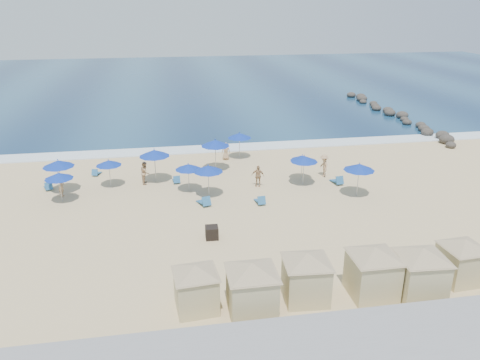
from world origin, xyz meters
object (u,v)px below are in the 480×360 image
Objects in this scene: cabana_3 at (373,265)px; rock_jetty at (394,114)px; cabana_4 at (421,266)px; umbrella_6 at (215,143)px; umbrella_0 at (58,164)px; umbrella_5 at (208,169)px; cabana_1 at (252,281)px; umbrella_3 at (154,153)px; umbrella_7 at (304,159)px; umbrella_8 at (239,135)px; trash_bin at (212,233)px; beachgoer_1 at (145,173)px; umbrella_9 at (302,158)px; beachgoer_2 at (258,176)px; cabana_5 at (463,255)px; cabana_2 at (306,270)px; beachgoer_3 at (324,165)px; umbrella_1 at (59,176)px; umbrella_10 at (359,167)px; umbrella_2 at (109,163)px; cabana_0 at (196,281)px; umbrella_4 at (188,167)px; beachgoer_4 at (226,151)px; beachgoer_0 at (61,186)px.

rock_jetty is at bearing 61.53° from cabana_3.
umbrella_6 is (-7.43, 19.55, 0.73)m from cabana_4.
umbrella_0 reaches higher than umbrella_5.
cabana_1 reaches higher than umbrella_3.
umbrella_6 is at bearing 144.52° from umbrella_7.
umbrella_8 is (2.52, 2.83, -0.26)m from umbrella_6.
umbrella_5 is at bearing 121.56° from cabana_4.
trash_bin is 0.28× the size of umbrella_6.
trash_bin is at bearing -154.29° from beachgoer_1.
beachgoer_2 is at bearing -168.80° from umbrella_9.
cabana_5 is 1.69× the size of umbrella_7.
cabana_1 reaches higher than beachgoer_1.
beachgoer_3 is at bearing 67.89° from cabana_2.
umbrella_1 is at bearing 139.66° from cabana_3.
umbrella_10 reaches higher than umbrella_9.
cabana_3 is at bearing -109.95° from umbrella_10.
umbrella_7 is 4.30m from umbrella_10.
cabana_2 is at bearing -22.82° from beachgoer_3.
trash_bin is 7.86m from cabana_2.
cabana_2 reaches higher than umbrella_2.
umbrella_6 is at bearing 77.84° from umbrella_5.
trash_bin is 9.03m from beachgoer_2.
umbrella_3 is at bearing 132.09° from cabana_5.
beachgoer_1 is at bearing 114.39° from trash_bin.
umbrella_0 is 1.47× the size of beachgoer_1.
cabana_5 is (13.40, 0.07, 0.03)m from cabana_0.
beachgoer_2 is at bearing 155.67° from umbrella_10.
trash_bin is 0.17× the size of cabana_1.
cabana_0 is 16.32m from umbrella_1.
umbrella_10 is (12.07, -2.98, 0.30)m from umbrella_4.
cabana_0 is 2.58× the size of beachgoer_4.
umbrella_9 is at bearing 103.91° from cabana_5.
trash_bin is 15.58m from umbrella_8.
umbrella_4 is (-12.75, 14.37, 0.44)m from cabana_5.
cabana_2 is 13.76m from umbrella_5.
umbrella_2 is 0.81× the size of umbrella_3.
umbrella_0 is 1.54× the size of beachgoer_2.
beachgoer_3 reaches higher than rock_jetty.
umbrella_9 is at bearing -4.46° from umbrella_2.
umbrella_10 is at bearing 49.95° from cabana_1.
cabana_3 reaches higher than beachgoer_3.
umbrella_3 is 1.11× the size of umbrella_8.
beachgoer_1 is (-29.69, -17.50, 0.52)m from rock_jetty.
umbrella_4 is at bearing -83.71° from beachgoer_3.
umbrella_7 is at bearing -35.48° from umbrella_6.
umbrella_0 is at bearing 144.50° from cabana_5.
beachgoer_0 reaches higher than beachgoer_4.
umbrella_4 is 0.91× the size of umbrella_8.
umbrella_4 is (-1.82, 15.17, 0.28)m from cabana_1.
umbrella_4 is at bearing -174.77° from umbrella_9.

